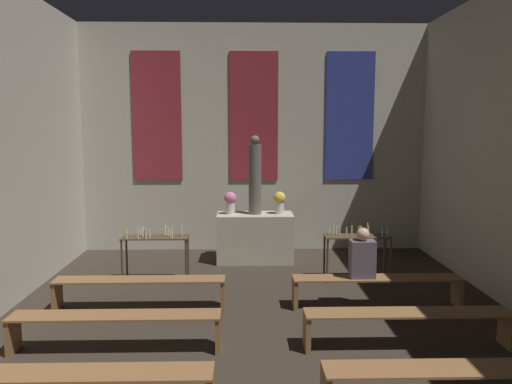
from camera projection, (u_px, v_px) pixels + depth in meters
name	position (u px, v px, depth m)	size (l,w,h in m)	color
wall_back	(254.00, 138.00, 10.63)	(7.50, 0.16, 4.79)	#B2AD9E
altar	(255.00, 237.00, 9.87)	(1.49, 0.74, 0.95)	#ADA38E
statue	(255.00, 177.00, 9.71)	(0.25, 0.25, 1.53)	#5B5651
flower_vase_left	(230.00, 202.00, 9.76)	(0.24, 0.24, 0.44)	beige
flower_vase_right	(280.00, 201.00, 9.79)	(0.24, 0.24, 0.44)	beige
candle_rack_left	(155.00, 243.00, 8.50)	(1.13, 0.40, 0.99)	#473823
candle_rack_right	(357.00, 242.00, 8.59)	(1.13, 0.40, 0.99)	#473823
pew_second_left	(77.00, 383.00, 4.50)	(2.48, 0.36, 0.45)	brown
pew_second_right	(457.00, 378.00, 4.58)	(2.48, 0.36, 0.45)	brown
pew_third_left	(116.00, 323.00, 5.88)	(2.48, 0.36, 0.45)	brown
pew_third_right	(408.00, 320.00, 5.96)	(2.48, 0.36, 0.45)	brown
pew_back_left	(140.00, 286.00, 7.26)	(2.48, 0.36, 0.45)	brown
pew_back_right	(377.00, 284.00, 7.34)	(2.48, 0.36, 0.45)	brown
person_seated	(362.00, 256.00, 7.28)	(0.36, 0.24, 0.74)	#564C56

